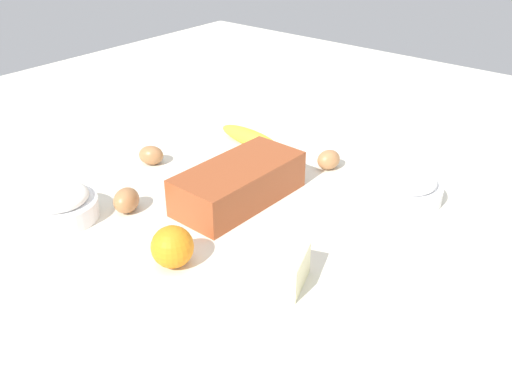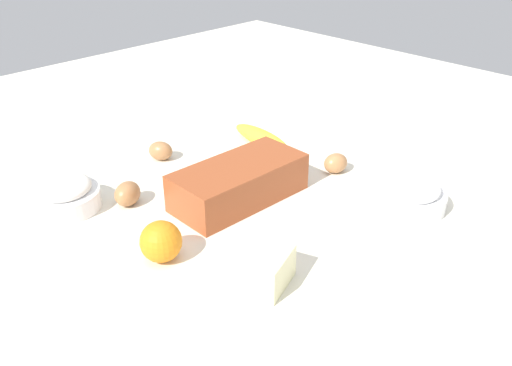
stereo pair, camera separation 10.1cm
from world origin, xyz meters
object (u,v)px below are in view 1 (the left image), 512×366
Objects in this scene: loaf_pan at (239,182)px; egg_beside_bowl at (151,155)px; flour_bowl at (61,204)px; egg_loose at (126,200)px; sugar_bowl at (407,187)px; egg_near_butter at (329,160)px; orange_fruit at (172,247)px; butter_block at (284,268)px; banana at (250,137)px.

loaf_pan reaches higher than egg_beside_bowl.
flour_bowl is 0.27m from egg_beside_bowl.
egg_loose is (0.10, -0.08, -0.01)m from flour_bowl.
loaf_pan is at bearing 129.76° from sugar_bowl.
egg_beside_bowl is (0.27, 0.05, -0.01)m from flour_bowl.
egg_loose is at bearing 141.71° from loaf_pan.
egg_near_butter is (0.24, -0.06, -0.02)m from loaf_pan.
flour_bowl is at bearing -170.36° from egg_beside_bowl.
orange_fruit is 0.21m from egg_loose.
loaf_pan is 2.01× the size of flour_bowl.
orange_fruit is (0.03, -0.28, 0.01)m from flour_bowl.
flour_bowl is at bearing 135.31° from sugar_bowl.
flour_bowl is 0.47m from butter_block.
sugar_bowl is at bearing -44.69° from flour_bowl.
flour_bowl is at bearing 172.77° from banana.
loaf_pan is 0.24m from orange_fruit.
flour_bowl is at bearing 96.94° from orange_fruit.
banana is at bearing 89.38° from sugar_bowl.
egg_loose is at bearing -38.11° from flour_bowl.
egg_loose is (-0.39, 0.41, -0.01)m from sugar_bowl.
loaf_pan is 4.97× the size of egg_near_butter.
loaf_pan is at bearing -89.55° from egg_beside_bowl.
egg_loose is at bearing 153.06° from egg_near_butter.
butter_block reaches higher than egg_loose.
flour_bowl is 1.92× the size of orange_fruit.
loaf_pan is 0.28m from banana.
orange_fruit reaches higher than egg_beside_bowl.
egg_near_butter is at bearing -13.56° from loaf_pan.
banana is 3.33× the size of egg_near_butter.
egg_near_butter is at bearing -54.05° from egg_beside_bowl.
orange_fruit reaches higher than egg_loose.
egg_near_butter reaches higher than banana.
egg_near_butter is at bearing -26.94° from egg_loose.
sugar_bowl is (0.49, -0.49, -0.00)m from flour_bowl.
flour_bowl is at bearing 150.71° from egg_near_butter.
banana is at bearing 45.70° from butter_block.
egg_near_butter is 0.46m from egg_loose.
egg_near_butter is at bearing -86.57° from banana.
orange_fruit reaches higher than butter_block.
loaf_pan is at bearing -39.23° from flour_bowl.
orange_fruit is at bearing 114.26° from butter_block.
egg_near_butter is at bearing 84.88° from sugar_bowl.
flour_bowl reaches higher than butter_block.
flour_bowl is 1.57× the size of butter_block.
sugar_bowl is 1.97× the size of orange_fruit.
flour_bowl is at bearing 141.89° from egg_loose.
loaf_pan is 4.88× the size of egg_beside_bowl.
butter_block is at bearing -134.30° from banana.
egg_near_butter is 0.98× the size of egg_beside_bowl.
loaf_pan reaches higher than egg_near_butter.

